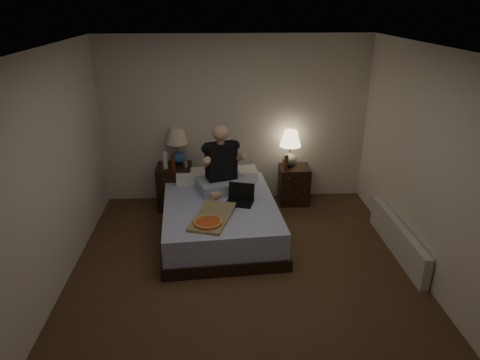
{
  "coord_description": "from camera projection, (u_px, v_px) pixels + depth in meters",
  "views": [
    {
      "loc": [
        -0.28,
        -4.0,
        2.92
      ],
      "look_at": [
        0.0,
        0.9,
        0.85
      ],
      "focal_mm": 32.0,
      "sensor_mm": 36.0,
      "label": 1
    }
  ],
  "objects": [
    {
      "name": "soda_can",
      "position": [
        185.0,
        164.0,
        6.24
      ],
      "size": [
        0.07,
        0.07,
        0.1
      ],
      "primitive_type": "cylinder",
      "color": "#A0A09B",
      "rests_on": "nightstand_left"
    },
    {
      "name": "wall_front",
      "position": [
        274.0,
        340.0,
        2.28
      ],
      "size": [
        4.0,
        0.0,
        2.5
      ],
      "primitive_type": "cube",
      "rotation": [
        -1.57,
        0.0,
        0.0
      ],
      "color": "silver",
      "rests_on": "ground"
    },
    {
      "name": "floor",
      "position": [
        245.0,
        280.0,
        4.83
      ],
      "size": [
        4.0,
        4.5,
        0.0
      ],
      "primitive_type": "cube",
      "color": "brown",
      "rests_on": "ground"
    },
    {
      "name": "wall_right",
      "position": [
        436.0,
        174.0,
        4.45
      ],
      "size": [
        0.0,
        4.5,
        2.5
      ],
      "primitive_type": "cube",
      "rotation": [
        1.57,
        0.0,
        -1.57
      ],
      "color": "silver",
      "rests_on": "ground"
    },
    {
      "name": "person",
      "position": [
        222.0,
        159.0,
        5.75
      ],
      "size": [
        0.79,
        0.7,
        0.93
      ],
      "primitive_type": null,
      "rotation": [
        0.0,
        0.0,
        0.31
      ],
      "color": "black",
      "rests_on": "bed"
    },
    {
      "name": "pizza_box",
      "position": [
        208.0,
        223.0,
        4.98
      ],
      "size": [
        0.61,
        0.85,
        0.08
      ],
      "primitive_type": null,
      "rotation": [
        0.0,
        0.0,
        -0.3
      ],
      "color": "#9E8E5F",
      "rests_on": "bed"
    },
    {
      "name": "radiator",
      "position": [
        397.0,
        238.0,
        5.29
      ],
      "size": [
        0.1,
        1.6,
        0.4
      ],
      "primitive_type": "cube",
      "color": "silver",
      "rests_on": "floor"
    },
    {
      "name": "wall_back",
      "position": [
        235.0,
        121.0,
        6.42
      ],
      "size": [
        4.0,
        0.0,
        2.5
      ],
      "primitive_type": "cube",
      "rotation": [
        1.57,
        0.0,
        0.0
      ],
      "color": "silver",
      "rests_on": "ground"
    },
    {
      "name": "beer_bottle_left",
      "position": [
        173.0,
        163.0,
        6.11
      ],
      "size": [
        0.06,
        0.06,
        0.23
      ],
      "primitive_type": "cylinder",
      "color": "#51200B",
      "rests_on": "nightstand_left"
    },
    {
      "name": "lamp_right",
      "position": [
        290.0,
        148.0,
        6.43
      ],
      "size": [
        0.37,
        0.37,
        0.56
      ],
      "primitive_type": null,
      "rotation": [
        0.0,
        0.0,
        0.18
      ],
      "color": "gray",
      "rests_on": "nightstand_right"
    },
    {
      "name": "ceiling",
      "position": [
        246.0,
        51.0,
        3.86
      ],
      "size": [
        4.0,
        4.5,
        0.0
      ],
      "primitive_type": "cube",
      "rotation": [
        3.14,
        0.0,
        0.0
      ],
      "color": "white",
      "rests_on": "ground"
    },
    {
      "name": "beer_bottle_right",
      "position": [
        286.0,
        162.0,
        6.36
      ],
      "size": [
        0.06,
        0.06,
        0.23
      ],
      "primitive_type": "cylinder",
      "color": "#522A0B",
      "rests_on": "nightstand_right"
    },
    {
      "name": "nightstand_left",
      "position": [
        175.0,
        186.0,
        6.45
      ],
      "size": [
        0.51,
        0.46,
        0.66
      ],
      "primitive_type": "cube",
      "rotation": [
        0.0,
        0.0,
        -0.01
      ],
      "color": "black",
      "rests_on": "floor"
    },
    {
      "name": "nightstand_right",
      "position": [
        294.0,
        185.0,
        6.59
      ],
      "size": [
        0.46,
        0.42,
        0.58
      ],
      "primitive_type": "cube",
      "rotation": [
        0.0,
        0.0,
        -0.02
      ],
      "color": "black",
      "rests_on": "floor"
    },
    {
      "name": "bed",
      "position": [
        220.0,
        218.0,
        5.69
      ],
      "size": [
        1.59,
        2.03,
        0.48
      ],
      "primitive_type": "cube",
      "rotation": [
        0.0,
        0.0,
        0.07
      ],
      "color": "#5D74BB",
      "rests_on": "floor"
    },
    {
      "name": "wall_left",
      "position": [
        44.0,
        182.0,
        4.24
      ],
      "size": [
        0.0,
        4.5,
        2.5
      ],
      "primitive_type": "cube",
      "rotation": [
        1.57,
        0.0,
        1.57
      ],
      "color": "silver",
      "rests_on": "ground"
    },
    {
      "name": "laptop",
      "position": [
        239.0,
        195.0,
        5.5
      ],
      "size": [
        0.41,
        0.36,
        0.24
      ],
      "primitive_type": null,
      "rotation": [
        0.0,
        0.0,
        -0.28
      ],
      "color": "black",
      "rests_on": "bed"
    },
    {
      "name": "lamp_left",
      "position": [
        177.0,
        146.0,
        6.31
      ],
      "size": [
        0.4,
        0.4,
        0.56
      ],
      "primitive_type": null,
      "rotation": [
        0.0,
        0.0,
        0.29
      ],
      "color": "#274B90",
      "rests_on": "nightstand_left"
    },
    {
      "name": "water_bottle",
      "position": [
        165.0,
        160.0,
        6.18
      ],
      "size": [
        0.07,
        0.07,
        0.25
      ],
      "primitive_type": "cylinder",
      "color": "silver",
      "rests_on": "nightstand_left"
    }
  ]
}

